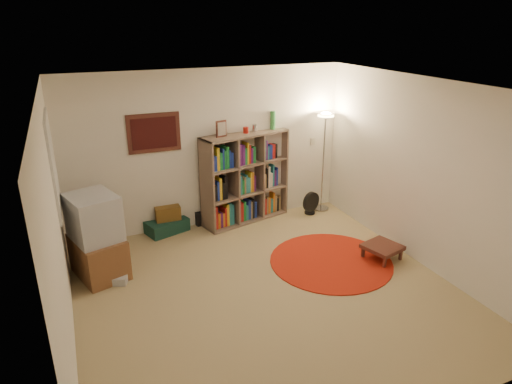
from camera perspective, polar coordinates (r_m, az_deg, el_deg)
room at (r=5.25m, az=0.77°, el=-0.58°), size 4.54×4.54×2.54m
bookshelf at (r=7.46m, az=-1.53°, el=1.61°), size 1.54×0.77×1.78m
floor_lamp at (r=7.77m, az=8.63°, el=7.72°), size 0.39×0.39×1.74m
floor_fan at (r=7.92m, az=6.87°, el=-1.37°), size 0.35×0.23×0.40m
tv_stand at (r=6.24m, az=-19.30°, el=-5.40°), size 0.74×0.90×1.13m
dvd_box at (r=6.24m, az=-17.10°, el=-10.24°), size 0.38×0.35×0.10m
suitcase at (r=7.39m, az=-11.13°, el=-4.14°), size 0.73×0.58×0.20m
wicker_basket at (r=7.34m, az=-11.03°, el=-2.50°), size 0.39×0.28×0.22m
duffel_bag at (r=7.62m, az=-6.57°, el=-2.98°), size 0.35×0.30×0.23m
red_rug at (r=6.52m, az=9.33°, el=-8.52°), size 1.70×1.70×0.02m
side_table at (r=6.67m, az=15.52°, el=-6.69°), size 0.57×0.57×0.21m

